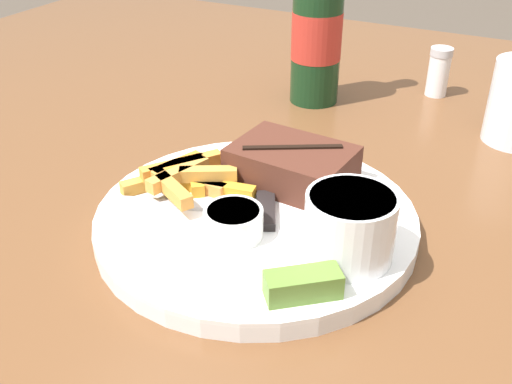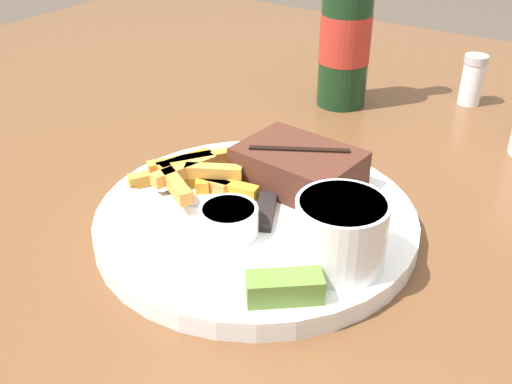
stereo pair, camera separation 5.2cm
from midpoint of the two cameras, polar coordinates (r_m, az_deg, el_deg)
name	(u,v)px [view 2 (the right image)]	position (r m, az deg, el deg)	size (l,w,h in m)	color
dining_table	(256,278)	(0.57, 2.61, -8.30)	(1.52, 1.41, 0.73)	brown
dinner_plate	(256,220)	(0.53, 2.78, -2.75)	(0.28, 0.28, 0.02)	white
steak_portion	(299,167)	(0.57, 6.70, 2.29)	(0.12, 0.09, 0.04)	#472319
fries_pile	(198,173)	(0.57, -2.91, 1.74)	(0.13, 0.11, 0.02)	#C58A38
coleslaw_cup	(341,229)	(0.46, 11.31, -3.60)	(0.07, 0.07, 0.05)	white
dipping_sauce_cup	(228,219)	(0.49, 0.36, -2.72)	(0.05, 0.05, 0.02)	silver
pickle_spear	(285,288)	(0.43, 6.22, -9.16)	(0.06, 0.05, 0.02)	#567A2D
fork_utensil	(177,199)	(0.54, -4.89, -0.77)	(0.13, 0.06, 0.00)	#B7B7BC
knife_utensil	(270,190)	(0.56, 3.99, 0.09)	(0.09, 0.16, 0.01)	#B7B7BC
beer_bottle	(345,35)	(0.78, 10.48, 14.46)	(0.06, 0.06, 0.25)	#143319
salt_shaker	(472,80)	(0.84, 21.63, 9.89)	(0.03, 0.03, 0.07)	white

